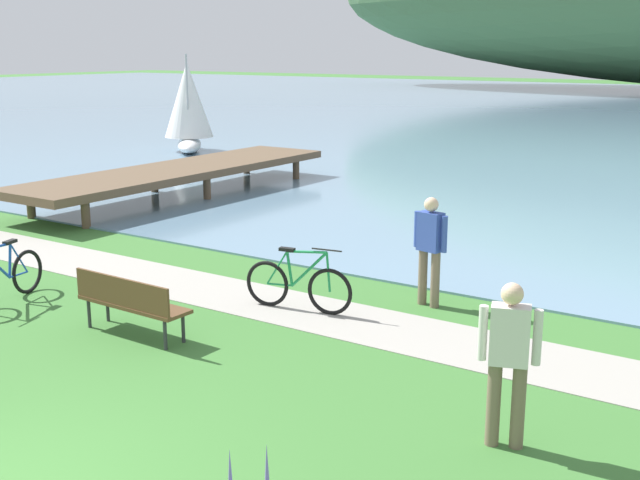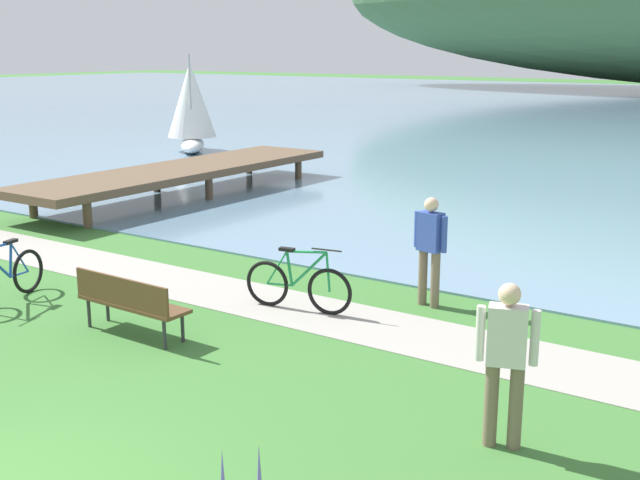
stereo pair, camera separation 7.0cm
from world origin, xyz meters
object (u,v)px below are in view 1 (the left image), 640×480
(bicycle_beside_path, at_px, (5,278))
(person_at_shoreline, at_px, (430,244))
(park_bench_near_camera, at_px, (129,300))
(bicycle_leaning_near_bench, at_px, (298,285))
(person_on_the_grass, at_px, (509,355))
(sailboat_nearest_to_shore, at_px, (188,106))

(bicycle_beside_path, distance_m, person_at_shoreline, 6.64)
(park_bench_near_camera, relative_size, bicycle_beside_path, 1.05)
(bicycle_leaning_near_bench, relative_size, bicycle_beside_path, 1.02)
(person_on_the_grass, bearing_deg, bicycle_beside_path, 179.39)
(sailboat_nearest_to_shore, bearing_deg, bicycle_beside_path, -55.81)
(park_bench_near_camera, height_order, person_at_shoreline, person_at_shoreline)
(person_at_shoreline, xyz_separation_m, person_on_the_grass, (2.67, -3.65, 0.00))
(park_bench_near_camera, relative_size, person_on_the_grass, 1.06)
(person_at_shoreline, distance_m, person_on_the_grass, 4.52)
(bicycle_leaning_near_bench, bearing_deg, sailboat_nearest_to_shore, 137.73)
(person_on_the_grass, bearing_deg, bicycle_leaning_near_bench, 150.95)
(bicycle_beside_path, relative_size, sailboat_nearest_to_shore, 0.47)
(person_at_shoreline, bearing_deg, bicycle_beside_path, -147.34)
(bicycle_leaning_near_bench, height_order, sailboat_nearest_to_shore, sailboat_nearest_to_shore)
(bicycle_beside_path, bearing_deg, park_bench_near_camera, 0.52)
(park_bench_near_camera, distance_m, person_at_shoreline, 4.54)
(park_bench_near_camera, distance_m, person_on_the_grass, 5.49)
(person_on_the_grass, xyz_separation_m, sailboat_nearest_to_shore, (-18.73, 15.54, 0.77))
(bicycle_leaning_near_bench, relative_size, person_at_shoreline, 1.03)
(person_at_shoreline, bearing_deg, bicycle_leaning_near_bench, -139.38)
(bicycle_leaning_near_bench, distance_m, bicycle_beside_path, 4.61)
(bicycle_beside_path, xyz_separation_m, person_at_shoreline, (5.57, 3.57, 0.58))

